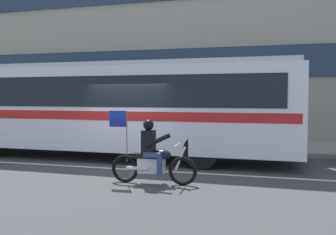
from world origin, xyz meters
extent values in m
plane|color=#3D3D3F|center=(0.00, 0.00, 0.00)|extent=(60.00, 60.00, 0.00)
cube|color=gray|center=(0.00, 5.10, 0.07)|extent=(28.00, 3.80, 0.15)
cube|color=silver|center=(0.00, -0.60, 0.00)|extent=(26.60, 0.14, 0.01)
cube|color=gray|center=(0.00, 7.40, 5.27)|extent=(28.00, 0.80, 10.54)
cube|color=#233347|center=(0.00, 6.96, 3.69)|extent=(25.76, 0.10, 1.40)
cube|color=silver|center=(-1.32, 1.20, 1.73)|extent=(13.06, 2.75, 2.70)
cube|color=black|center=(-1.32, 1.20, 2.28)|extent=(12.02, 2.78, 0.96)
cube|color=red|center=(-1.32, 1.20, 1.53)|extent=(12.80, 2.78, 0.28)
cube|color=#BABCC3|center=(-1.32, 1.20, 3.14)|extent=(12.80, 2.62, 0.16)
cylinder|color=black|center=(2.26, 0.02, 0.52)|extent=(1.04, 0.30, 1.04)
torus|color=black|center=(2.26, -2.16, 0.34)|extent=(0.69, 0.13, 0.69)
torus|color=black|center=(0.82, -2.24, 0.34)|extent=(0.69, 0.13, 0.69)
cube|color=silver|center=(1.49, -2.20, 0.44)|extent=(0.65, 0.32, 0.36)
ellipsoid|color=black|center=(1.74, -2.19, 0.72)|extent=(0.50, 0.31, 0.24)
cube|color=black|center=(1.29, -2.21, 0.69)|extent=(0.57, 0.29, 0.12)
cylinder|color=silver|center=(2.20, -2.16, 0.65)|extent=(0.28, 0.07, 0.58)
cylinder|color=silver|center=(2.12, -2.17, 0.96)|extent=(0.08, 0.64, 0.04)
cylinder|color=silver|center=(1.20, -2.38, 0.39)|extent=(0.55, 0.12, 0.09)
cube|color=black|center=(1.42, -2.21, 1.02)|extent=(0.30, 0.38, 0.56)
sphere|color=black|center=(1.42, -2.21, 1.44)|extent=(0.26, 0.26, 0.26)
cylinder|color=navy|center=(1.55, -2.02, 0.72)|extent=(0.43, 0.17, 0.15)
cylinder|color=navy|center=(1.73, -2.01, 0.48)|extent=(0.13, 0.13, 0.46)
cylinder|color=navy|center=(1.57, -2.38, 0.72)|extent=(0.43, 0.17, 0.15)
cylinder|color=navy|center=(1.75, -2.37, 0.48)|extent=(0.13, 0.13, 0.46)
cylinder|color=black|center=(1.65, -1.99, 1.06)|extent=(0.52, 0.14, 0.32)
cylinder|color=black|center=(1.67, -2.39, 1.06)|extent=(0.52, 0.14, 0.32)
cylinder|color=olive|center=(0.87, -2.24, 1.15)|extent=(0.02, 0.02, 1.25)
cube|color=#1933A5|center=(0.64, -2.25, 1.68)|extent=(0.44, 0.04, 0.20)
cube|color=navy|center=(0.64, -2.25, 1.47)|extent=(0.44, 0.04, 0.20)
camera|label=1|loc=(4.56, -11.15, 2.12)|focal=42.00mm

